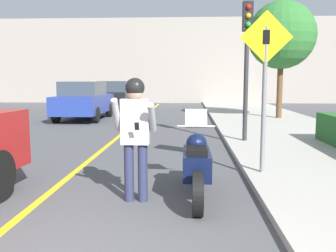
{
  "coord_description": "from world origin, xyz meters",
  "views": [
    {
      "loc": [
        1.57,
        -2.97,
        1.76
      ],
      "look_at": [
        1.25,
        2.74,
        1.05
      ],
      "focal_mm": 40.0,
      "sensor_mm": 36.0,
      "label": 1
    }
  ],
  "objects_px": {
    "person_biker": "(135,126)",
    "parked_car_black": "(116,95)",
    "traffic_light": "(247,45)",
    "street_tree": "(282,35)",
    "crossing_sign": "(265,77)",
    "motorcycle": "(197,164)",
    "parked_car_blue": "(84,100)"
  },
  "relations": [
    {
      "from": "person_biker",
      "to": "street_tree",
      "type": "relative_size",
      "value": 0.36
    },
    {
      "from": "traffic_light",
      "to": "parked_car_blue",
      "type": "relative_size",
      "value": 0.88
    },
    {
      "from": "motorcycle",
      "to": "parked_car_blue",
      "type": "height_order",
      "value": "parked_car_blue"
    },
    {
      "from": "motorcycle",
      "to": "traffic_light",
      "type": "bearing_deg",
      "value": 73.17
    },
    {
      "from": "traffic_light",
      "to": "street_tree",
      "type": "relative_size",
      "value": 0.74
    },
    {
      "from": "traffic_light",
      "to": "parked_car_black",
      "type": "xyz_separation_m",
      "value": [
        -5.76,
        11.4,
        -1.81
      ]
    },
    {
      "from": "traffic_light",
      "to": "parked_car_black",
      "type": "distance_m",
      "value": 12.9
    },
    {
      "from": "motorcycle",
      "to": "street_tree",
      "type": "bearing_deg",
      "value": 70.84
    },
    {
      "from": "parked_car_blue",
      "to": "parked_car_black",
      "type": "relative_size",
      "value": 1.0
    },
    {
      "from": "street_tree",
      "to": "parked_car_black",
      "type": "relative_size",
      "value": 1.18
    },
    {
      "from": "traffic_light",
      "to": "street_tree",
      "type": "height_order",
      "value": "street_tree"
    },
    {
      "from": "motorcycle",
      "to": "person_biker",
      "type": "relative_size",
      "value": 1.24
    },
    {
      "from": "traffic_light",
      "to": "parked_car_black",
      "type": "height_order",
      "value": "traffic_light"
    },
    {
      "from": "person_biker",
      "to": "parked_car_black",
      "type": "relative_size",
      "value": 0.43
    },
    {
      "from": "person_biker",
      "to": "parked_car_blue",
      "type": "bearing_deg",
      "value": 109.27
    },
    {
      "from": "street_tree",
      "to": "parked_car_blue",
      "type": "bearing_deg",
      "value": -178.46
    },
    {
      "from": "motorcycle",
      "to": "parked_car_black",
      "type": "bearing_deg",
      "value": 105.17
    },
    {
      "from": "crossing_sign",
      "to": "parked_car_black",
      "type": "relative_size",
      "value": 0.67
    },
    {
      "from": "motorcycle",
      "to": "parked_car_black",
      "type": "distance_m",
      "value": 16.64
    },
    {
      "from": "street_tree",
      "to": "crossing_sign",
      "type": "bearing_deg",
      "value": -104.85
    },
    {
      "from": "motorcycle",
      "to": "person_biker",
      "type": "bearing_deg",
      "value": -162.48
    },
    {
      "from": "crossing_sign",
      "to": "street_tree",
      "type": "relative_size",
      "value": 0.57
    },
    {
      "from": "motorcycle",
      "to": "street_tree",
      "type": "xyz_separation_m",
      "value": [
        3.81,
        10.96,
        3.13
      ]
    },
    {
      "from": "traffic_light",
      "to": "parked_car_blue",
      "type": "xyz_separation_m",
      "value": [
        -6.14,
        6.07,
        -1.81
      ]
    },
    {
      "from": "motorcycle",
      "to": "person_biker",
      "type": "xyz_separation_m",
      "value": [
        -0.88,
        -0.28,
        0.61
      ]
    },
    {
      "from": "person_biker",
      "to": "parked_car_black",
      "type": "xyz_separation_m",
      "value": [
        -3.47,
        16.33,
        -0.25
      ]
    },
    {
      "from": "street_tree",
      "to": "person_biker",
      "type": "bearing_deg",
      "value": -112.65
    },
    {
      "from": "motorcycle",
      "to": "person_biker",
      "type": "height_order",
      "value": "person_biker"
    },
    {
      "from": "street_tree",
      "to": "parked_car_black",
      "type": "distance_m",
      "value": 10.01
    },
    {
      "from": "crossing_sign",
      "to": "parked_car_black",
      "type": "height_order",
      "value": "crossing_sign"
    },
    {
      "from": "motorcycle",
      "to": "person_biker",
      "type": "distance_m",
      "value": 1.11
    },
    {
      "from": "street_tree",
      "to": "parked_car_blue",
      "type": "xyz_separation_m",
      "value": [
        -8.54,
        -0.23,
        -2.77
      ]
    }
  ]
}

